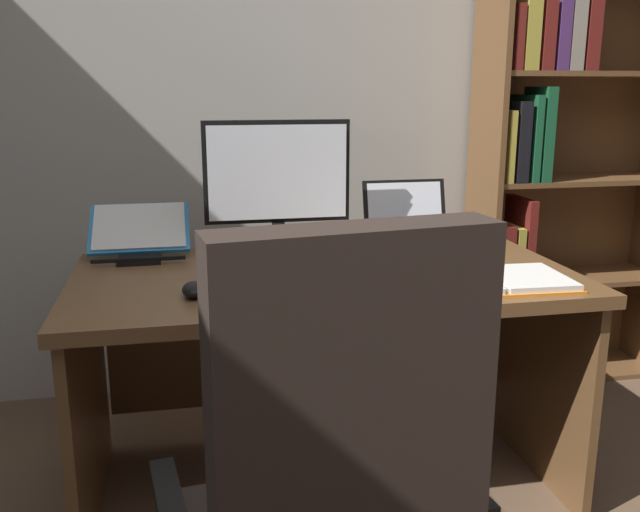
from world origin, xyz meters
TOP-DOWN VIEW (x-y plane):
  - wall_back at (0.00, 2.01)m, footprint 4.69×0.12m
  - desk at (-0.14, 1.16)m, footprint 1.54×0.81m
  - bookshelf at (1.01, 1.78)m, footprint 0.88×0.32m
  - monitor at (-0.24, 1.36)m, footprint 0.50×0.16m
  - laptop at (0.24, 1.37)m, footprint 0.31×0.29m
  - keyboard at (-0.24, 0.91)m, footprint 0.42×0.15m
  - computer_mouse at (-0.54, 0.91)m, footprint 0.06×0.10m
  - reading_stand_with_book at (-0.71, 1.43)m, footprint 0.33×0.28m
  - open_binder at (0.31, 0.86)m, footprint 0.47×0.29m
  - notepad at (0.00, 1.13)m, footprint 0.16×0.22m
  - pen at (0.02, 1.13)m, footprint 0.14×0.01m

SIDE VIEW (x-z plane):
  - desk at x=-0.14m, z-range 0.17..0.90m
  - notepad at x=0.00m, z-range 0.73..0.74m
  - open_binder at x=0.31m, z-range 0.73..0.76m
  - keyboard at x=-0.24m, z-range 0.73..0.76m
  - pen at x=0.02m, z-range 0.74..0.75m
  - computer_mouse at x=-0.54m, z-range 0.73..0.77m
  - laptop at x=0.24m, z-range 0.67..0.90m
  - reading_stand_with_book at x=-0.71m, z-range 0.73..0.89m
  - monitor at x=-0.24m, z-range 0.74..1.19m
  - bookshelf at x=1.01m, z-range 0.02..2.26m
  - wall_back at x=0.00m, z-range 0.00..2.56m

